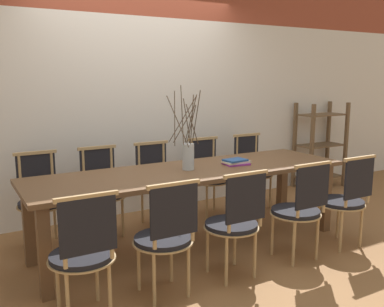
# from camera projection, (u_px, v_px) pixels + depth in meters

# --- Properties ---
(ground_plane) EXTENTS (16.00, 16.00, 0.00)m
(ground_plane) POSITION_uv_depth(u_px,v_px,m) (192.00, 245.00, 4.12)
(ground_plane) COLOR olive
(wall_rear) EXTENTS (12.00, 0.06, 3.20)m
(wall_rear) POSITION_uv_depth(u_px,v_px,m) (137.00, 77.00, 4.93)
(wall_rear) COLOR silver
(wall_rear) RESTS_ON ground_plane
(dining_table) EXTENTS (3.05, 0.88, 0.75)m
(dining_table) POSITION_uv_depth(u_px,v_px,m) (192.00, 178.00, 4.00)
(dining_table) COLOR brown
(dining_table) RESTS_ON ground_plane
(chair_near_leftend) EXTENTS (0.45, 0.45, 0.90)m
(chair_near_leftend) POSITION_uv_depth(u_px,v_px,m) (84.00, 251.00, 2.79)
(chair_near_leftend) COLOR black
(chair_near_leftend) RESTS_ON ground_plane
(chair_near_left) EXTENTS (0.45, 0.45, 0.90)m
(chair_near_left) POSITION_uv_depth(u_px,v_px,m) (166.00, 234.00, 3.09)
(chair_near_left) COLOR black
(chair_near_left) RESTS_ON ground_plane
(chair_near_center) EXTENTS (0.45, 0.45, 0.90)m
(chair_near_center) POSITION_uv_depth(u_px,v_px,m) (235.00, 220.00, 3.39)
(chair_near_center) COLOR black
(chair_near_center) RESTS_ON ground_plane
(chair_near_right) EXTENTS (0.45, 0.45, 0.90)m
(chair_near_right) POSITION_uv_depth(u_px,v_px,m) (300.00, 207.00, 3.73)
(chair_near_right) COLOR black
(chair_near_right) RESTS_ON ground_plane
(chair_near_rightend) EXTENTS (0.45, 0.45, 0.90)m
(chair_near_rightend) POSITION_uv_depth(u_px,v_px,m) (345.00, 198.00, 4.01)
(chair_near_rightend) COLOR black
(chair_near_rightend) RESTS_ON ground_plane
(chair_far_leftend) EXTENTS (0.45, 0.45, 0.90)m
(chair_far_leftend) POSITION_uv_depth(u_px,v_px,m) (40.00, 196.00, 4.06)
(chair_far_leftend) COLOR black
(chair_far_leftend) RESTS_ON ground_plane
(chair_far_left) EXTENTS (0.45, 0.45, 0.90)m
(chair_far_left) POSITION_uv_depth(u_px,v_px,m) (102.00, 188.00, 4.35)
(chair_far_left) COLOR black
(chair_far_left) RESTS_ON ground_plane
(chair_far_center) EXTENTS (0.45, 0.45, 0.90)m
(chair_far_center) POSITION_uv_depth(u_px,v_px,m) (157.00, 181.00, 4.65)
(chair_far_center) COLOR black
(chair_far_center) RESTS_ON ground_plane
(chair_far_right) EXTENTS (0.45, 0.45, 0.90)m
(chair_far_right) POSITION_uv_depth(u_px,v_px,m) (208.00, 174.00, 4.98)
(chair_far_right) COLOR black
(chair_far_right) RESTS_ON ground_plane
(chair_far_rightend) EXTENTS (0.45, 0.45, 0.90)m
(chair_far_rightend) POSITION_uv_depth(u_px,v_px,m) (252.00, 168.00, 5.30)
(chair_far_rightend) COLOR black
(chair_far_rightend) RESTS_ON ground_plane
(vase_centerpiece) EXTENTS (0.34, 0.35, 0.78)m
(vase_centerpiece) POSITION_uv_depth(u_px,v_px,m) (188.00, 153.00, 3.95)
(vase_centerpiece) COLOR #B2BCC1
(vase_centerpiece) RESTS_ON dining_table
(book_stack) EXTENTS (0.26, 0.21, 0.05)m
(book_stack) POSITION_uv_depth(u_px,v_px,m) (236.00, 162.00, 4.20)
(book_stack) COLOR #842D8C
(book_stack) RESTS_ON dining_table
(shelving_rack) EXTENTS (0.73, 0.39, 1.23)m
(shelving_rack) POSITION_uv_depth(u_px,v_px,m) (320.00, 145.00, 6.23)
(shelving_rack) COLOR brown
(shelving_rack) RESTS_ON ground_plane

